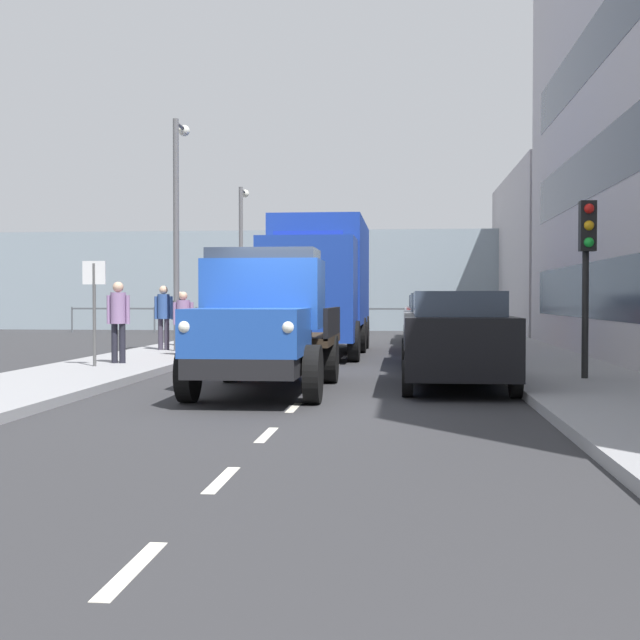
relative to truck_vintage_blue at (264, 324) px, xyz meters
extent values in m
plane|color=#2D2D30|center=(-0.74, -7.04, -1.18)|extent=(80.00, 80.00, 0.00)
cube|color=gray|center=(-5.58, -7.04, -1.10)|extent=(2.73, 36.56, 0.15)
cube|color=gray|center=(4.11, -7.04, -1.10)|extent=(2.73, 36.56, 0.15)
cube|color=silver|center=(-0.74, 9.24, -1.17)|extent=(0.12, 1.10, 0.01)
cube|color=silver|center=(-0.74, 6.75, -1.17)|extent=(0.12, 1.10, 0.01)
cube|color=silver|center=(-0.74, 4.28, -1.17)|extent=(0.12, 1.10, 0.01)
cube|color=silver|center=(-0.74, 1.78, -1.17)|extent=(0.12, 1.10, 0.01)
cube|color=silver|center=(-0.74, -0.85, -1.17)|extent=(0.12, 1.10, 0.01)
cube|color=silver|center=(-0.74, -3.35, -1.17)|extent=(0.12, 1.10, 0.01)
cube|color=silver|center=(-0.74, -5.96, -1.17)|extent=(0.12, 1.10, 0.01)
cube|color=silver|center=(-0.74, -8.94, -1.17)|extent=(0.12, 1.10, 0.01)
cube|color=silver|center=(-0.74, -11.81, -1.17)|extent=(0.12, 1.10, 0.01)
cube|color=silver|center=(-0.74, -14.59, -1.17)|extent=(0.12, 1.10, 0.01)
cube|color=silver|center=(-0.74, -17.07, -1.17)|extent=(0.12, 1.10, 0.01)
cube|color=silver|center=(-0.74, -19.45, -1.17)|extent=(0.12, 1.10, 0.01)
cube|color=silver|center=(-0.74, -21.84, -1.17)|extent=(0.12, 1.10, 0.01)
cube|color=#2D3847|center=(-6.97, -4.17, 0.62)|extent=(0.08, 22.28, 1.40)
cube|color=#2D3847|center=(-6.97, -4.17, 3.62)|extent=(0.08, 22.28, 1.40)
cube|color=#B7B2B7|center=(-10.45, -24.45, 2.36)|extent=(7.02, 13.22, 7.08)
cube|color=#84939E|center=(-0.74, -28.33, 1.32)|extent=(80.00, 0.80, 5.00)
cylinder|color=#4C5156|center=(-12.74, -24.73, -0.58)|extent=(0.08, 0.08, 1.20)
cylinder|color=#4C5156|center=(-10.74, -24.73, -0.58)|extent=(0.08, 0.08, 1.20)
cylinder|color=#4C5156|center=(-8.74, -24.73, -0.58)|extent=(0.08, 0.08, 1.20)
cylinder|color=#4C5156|center=(-6.74, -24.73, -0.58)|extent=(0.08, 0.08, 1.20)
cylinder|color=#4C5156|center=(-4.74, -24.73, -0.58)|extent=(0.08, 0.08, 1.20)
cylinder|color=#4C5156|center=(-2.74, -24.73, -0.58)|extent=(0.08, 0.08, 1.20)
cylinder|color=#4C5156|center=(-0.74, -24.73, -0.58)|extent=(0.08, 0.08, 1.20)
cylinder|color=#4C5156|center=(1.26, -24.73, -0.58)|extent=(0.08, 0.08, 1.20)
cylinder|color=#4C5156|center=(3.26, -24.73, -0.58)|extent=(0.08, 0.08, 1.20)
cylinder|color=#4C5156|center=(5.26, -24.73, -0.58)|extent=(0.08, 0.08, 1.20)
cylinder|color=#4C5156|center=(7.26, -24.73, -0.58)|extent=(0.08, 0.08, 1.20)
cylinder|color=#4C5156|center=(9.26, -24.73, -0.58)|extent=(0.08, 0.08, 1.20)
cylinder|color=#4C5156|center=(11.26, -24.73, -0.58)|extent=(0.08, 0.08, 1.20)
cylinder|color=#4C5156|center=(13.26, -24.73, -0.58)|extent=(0.08, 0.08, 1.20)
cube|color=#4C5156|center=(-0.74, -24.73, -0.06)|extent=(28.00, 0.08, 0.08)
cube|color=black|center=(0.00, -0.38, -0.58)|extent=(1.64, 5.60, 0.30)
cube|color=#1E479E|center=(0.00, 1.47, -0.08)|extent=(1.72, 1.90, 0.70)
cube|color=silver|center=(0.00, 2.36, -0.11)|extent=(1.16, 0.08, 0.56)
sphere|color=white|center=(-0.74, 2.36, 0.02)|extent=(0.20, 0.20, 0.20)
sphere|color=white|center=(0.73, 2.36, 0.02)|extent=(0.20, 0.20, 0.20)
cube|color=#1E479E|center=(0.00, -0.04, 0.50)|extent=(1.93, 1.34, 1.15)
cube|color=#2D3847|center=(0.00, -0.04, 0.97)|extent=(1.78, 1.23, 0.56)
cube|color=#2D2319|center=(0.00, -1.72, -0.35)|extent=(2.10, 2.80, 0.16)
cube|color=black|center=(-1.01, -1.72, -0.03)|extent=(0.08, 2.80, 0.56)
cube|color=black|center=(1.01, -1.72, -0.03)|extent=(0.08, 2.80, 0.56)
cylinder|color=black|center=(-0.97, 1.30, -0.73)|extent=(0.24, 0.90, 0.90)
cylinder|color=black|center=(0.97, 1.30, -0.73)|extent=(0.24, 0.90, 0.90)
cylinder|color=black|center=(-0.97, -1.92, -0.73)|extent=(0.24, 0.90, 0.90)
cylinder|color=black|center=(0.97, -1.92, -0.73)|extent=(0.24, 0.90, 0.90)
cube|color=#193899|center=(0.06, -7.20, 0.64)|extent=(2.40, 2.21, 2.60)
cube|color=#2D3847|center=(0.06, -7.20, 1.21)|extent=(2.20, 2.04, 0.80)
cube|color=#1933B2|center=(0.06, -7.20, 2.04)|extent=(1.75, 0.20, 0.16)
cube|color=#193899|center=(0.06, -11.19, 1.19)|extent=(2.50, 5.95, 3.00)
cube|color=black|center=(0.06, -10.26, -0.48)|extent=(2.00, 8.07, 0.36)
cylinder|color=black|center=(-1.09, -7.28, -0.66)|extent=(0.28, 1.04, 1.04)
cylinder|color=black|center=(1.21, -7.28, -0.66)|extent=(0.28, 1.04, 1.04)
cylinder|color=black|center=(-1.09, -10.90, -0.66)|extent=(0.28, 1.04, 1.04)
cylinder|color=black|center=(1.21, -10.90, -0.66)|extent=(0.28, 1.04, 1.04)
cylinder|color=black|center=(-1.09, -13.02, -0.66)|extent=(0.28, 1.04, 1.04)
cylinder|color=black|center=(1.21, -13.02, -0.66)|extent=(0.28, 1.04, 1.04)
cube|color=black|center=(-3.26, -1.01, -0.38)|extent=(1.82, 4.08, 1.00)
cube|color=#2D3847|center=(-3.26, -0.81, 0.33)|extent=(1.49, 2.25, 0.42)
cylinder|color=black|center=(-2.40, -2.28, -0.88)|extent=(0.18, 0.60, 0.60)
cylinder|color=black|center=(-4.12, -2.28, -0.88)|extent=(0.18, 0.60, 0.60)
cylinder|color=black|center=(-2.40, 0.25, -0.88)|extent=(0.18, 0.60, 0.60)
cylinder|color=black|center=(-4.12, 0.25, -0.88)|extent=(0.18, 0.60, 0.60)
cube|color=slate|center=(-3.26, -6.10, -0.38)|extent=(1.84, 4.30, 1.00)
cube|color=#2D3847|center=(-3.26, -5.90, 0.33)|extent=(1.51, 2.37, 0.42)
cylinder|color=black|center=(-2.38, -7.44, -0.88)|extent=(0.18, 0.60, 0.60)
cylinder|color=black|center=(-4.14, -7.44, -0.88)|extent=(0.18, 0.60, 0.60)
cylinder|color=black|center=(-2.38, -4.77, -0.88)|extent=(0.18, 0.60, 0.60)
cylinder|color=black|center=(-4.14, -4.77, -0.88)|extent=(0.18, 0.60, 0.60)
cube|color=#B21E1E|center=(-3.26, -11.73, -0.38)|extent=(1.65, 4.27, 1.00)
cube|color=#2D3847|center=(-3.26, -11.53, 0.33)|extent=(1.36, 2.35, 0.42)
cylinder|color=black|center=(-2.48, -13.05, -0.88)|extent=(0.18, 0.60, 0.60)
cylinder|color=black|center=(-4.05, -13.05, -0.88)|extent=(0.18, 0.60, 0.60)
cylinder|color=black|center=(-2.48, -10.40, -0.88)|extent=(0.18, 0.60, 0.60)
cylinder|color=black|center=(-4.05, -10.40, -0.88)|extent=(0.18, 0.60, 0.60)
cube|color=#B7BABF|center=(-3.26, -17.20, -0.38)|extent=(1.75, 4.37, 1.00)
cube|color=#2D3847|center=(-3.26, -17.00, 0.33)|extent=(1.44, 2.41, 0.42)
cylinder|color=black|center=(-2.43, -18.55, -0.88)|extent=(0.18, 0.60, 0.60)
cylinder|color=black|center=(-4.09, -18.55, -0.88)|extent=(0.18, 0.60, 0.60)
cylinder|color=black|center=(-2.43, -15.84, -0.88)|extent=(0.18, 0.60, 0.60)
cylinder|color=black|center=(-4.09, -15.84, -0.88)|extent=(0.18, 0.60, 0.60)
cube|color=maroon|center=(1.79, -8.18, -0.38)|extent=(1.86, 4.24, 1.00)
cube|color=#2D3847|center=(1.79, -8.38, 0.33)|extent=(1.53, 2.33, 0.42)
cylinder|color=black|center=(0.90, -6.86, -0.88)|extent=(0.18, 0.60, 0.60)
cylinder|color=black|center=(2.67, -6.86, -0.88)|extent=(0.18, 0.60, 0.60)
cylinder|color=black|center=(0.90, -9.49, -0.88)|extent=(0.18, 0.60, 0.60)
cylinder|color=black|center=(2.67, -9.49, -0.88)|extent=(0.18, 0.60, 0.60)
cube|color=navy|center=(1.79, -14.44, -0.38)|extent=(1.87, 4.37, 1.00)
cube|color=#2D3847|center=(1.79, -14.64, 0.33)|extent=(1.54, 2.40, 0.42)
cylinder|color=black|center=(0.90, -13.08, -0.88)|extent=(0.18, 0.60, 0.60)
cylinder|color=black|center=(2.68, -13.08, -0.88)|extent=(0.18, 0.60, 0.60)
cylinder|color=black|center=(0.90, -15.79, -0.88)|extent=(0.18, 0.60, 0.60)
cylinder|color=black|center=(2.68, -15.79, -0.88)|extent=(0.18, 0.60, 0.60)
cube|color=white|center=(1.79, -21.12, -0.38)|extent=(1.87, 4.48, 1.00)
cube|color=#2D3847|center=(1.79, -21.32, 0.33)|extent=(1.53, 2.46, 0.42)
cylinder|color=black|center=(0.90, -19.73, -0.88)|extent=(0.18, 0.60, 0.60)
cylinder|color=black|center=(2.68, -19.73, -0.88)|extent=(0.18, 0.60, 0.60)
cylinder|color=black|center=(0.90, -22.51, -0.88)|extent=(0.18, 0.60, 0.60)
cylinder|color=black|center=(2.68, -22.51, -0.88)|extent=(0.18, 0.60, 0.60)
cylinder|color=black|center=(3.94, -4.41, -0.59)|extent=(0.14, 0.14, 0.88)
cylinder|color=black|center=(4.12, -4.41, -0.59)|extent=(0.14, 0.14, 0.88)
cylinder|color=gray|center=(4.03, -4.41, 0.21)|extent=(0.34, 0.34, 0.70)
cylinder|color=gray|center=(3.81, -4.41, 0.17)|extent=(0.09, 0.09, 0.64)
cylinder|color=gray|center=(4.25, -4.41, 0.17)|extent=(0.09, 0.09, 0.64)
sphere|color=tan|center=(4.03, -4.41, 0.68)|extent=(0.24, 0.24, 0.24)
cylinder|color=#383342|center=(3.16, -7.11, -0.64)|extent=(0.14, 0.14, 0.79)
cylinder|color=#383342|center=(3.34, -7.11, -0.64)|extent=(0.14, 0.14, 0.79)
cylinder|color=gray|center=(3.25, -7.11, 0.07)|extent=(0.34, 0.34, 0.62)
cylinder|color=gray|center=(3.03, -7.11, 0.04)|extent=(0.09, 0.09, 0.57)
cylinder|color=gray|center=(3.47, -7.11, 0.04)|extent=(0.09, 0.09, 0.57)
sphere|color=tan|center=(3.25, -7.11, 0.49)|extent=(0.21, 0.21, 0.21)
cylinder|color=#383342|center=(4.31, -9.30, -0.59)|extent=(0.14, 0.14, 0.88)
cylinder|color=#383342|center=(4.49, -9.30, -0.59)|extent=(0.14, 0.14, 0.88)
cylinder|color=#2D4C8C|center=(4.40, -9.30, 0.20)|extent=(0.34, 0.34, 0.69)
cylinder|color=#2D4C8C|center=(4.18, -9.30, 0.16)|extent=(0.09, 0.09, 0.64)
cylinder|color=#2D4C8C|center=(4.62, -9.30, 0.16)|extent=(0.09, 0.09, 0.64)
sphere|color=tan|center=(4.40, -9.30, 0.66)|extent=(0.24, 0.24, 0.24)
cylinder|color=#383342|center=(4.42, -11.49, -0.63)|extent=(0.14, 0.14, 0.80)
cylinder|color=#383342|center=(4.60, -11.49, -0.63)|extent=(0.14, 0.14, 0.80)
cylinder|color=black|center=(4.51, -11.49, 0.10)|extent=(0.34, 0.34, 0.64)
cylinder|color=black|center=(4.29, -11.49, 0.06)|extent=(0.09, 0.09, 0.59)
cylinder|color=black|center=(4.73, -11.49, 0.06)|extent=(0.09, 0.09, 0.59)
sphere|color=tan|center=(4.51, -11.49, 0.52)|extent=(0.22, 0.22, 0.22)
cylinder|color=#383342|center=(3.20, -13.98, -0.64)|extent=(0.14, 0.14, 0.77)
cylinder|color=#383342|center=(3.38, -13.98, -0.64)|extent=(0.14, 0.14, 0.77)
cylinder|color=gray|center=(3.29, -13.98, 0.05)|extent=(0.34, 0.34, 0.61)
cylinder|color=gray|center=(3.07, -13.98, 0.02)|extent=(0.09, 0.09, 0.56)
cylinder|color=gray|center=(3.51, -13.98, 0.02)|extent=(0.09, 0.09, 0.56)
sphere|color=tan|center=(3.29, -13.98, 0.46)|extent=(0.21, 0.21, 0.21)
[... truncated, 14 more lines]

